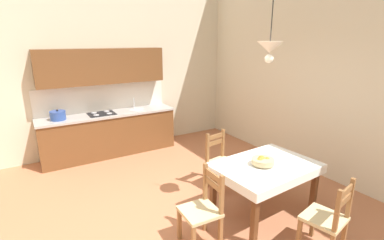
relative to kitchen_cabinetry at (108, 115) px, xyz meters
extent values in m
cube|color=#B7704C|center=(0.20, -2.93, -0.91)|extent=(6.14, 6.99, 0.10)
cube|color=beige|center=(0.20, 0.33, 1.29)|extent=(6.14, 0.12, 4.29)
cube|color=beige|center=(3.03, -2.93, 1.29)|extent=(0.12, 6.99, 4.29)
cube|color=brown|center=(0.01, -0.04, -0.43)|extent=(2.72, 0.60, 0.86)
cube|color=#ADA8A3|center=(0.01, -0.05, 0.02)|extent=(2.75, 0.63, 0.04)
cube|color=white|center=(0.01, 0.26, 0.32)|extent=(2.72, 0.01, 0.55)
cube|color=brown|center=(0.01, 0.09, 0.99)|extent=(2.50, 0.34, 0.70)
cube|color=black|center=(0.01, -0.31, -0.81)|extent=(2.68, 0.02, 0.09)
cylinder|color=silver|center=(0.62, -0.04, 0.04)|extent=(0.34, 0.34, 0.02)
cylinder|color=silver|center=(0.62, 0.10, 0.15)|extent=(0.02, 0.02, 0.22)
cube|color=black|center=(-0.13, -0.04, 0.05)|extent=(0.52, 0.42, 0.01)
cylinder|color=silver|center=(-0.26, -0.14, 0.06)|extent=(0.11, 0.11, 0.01)
cylinder|color=silver|center=(0.00, -0.14, 0.06)|extent=(0.11, 0.11, 0.01)
cylinder|color=silver|center=(-0.26, 0.06, 0.06)|extent=(0.11, 0.11, 0.01)
cylinder|color=silver|center=(0.00, 0.06, 0.06)|extent=(0.11, 0.11, 0.01)
cylinder|color=#2D4C9E|center=(-0.95, -0.06, 0.12)|extent=(0.28, 0.28, 0.15)
cylinder|color=#2D4C9E|center=(-0.95, -0.06, 0.20)|extent=(0.29, 0.29, 0.02)
sphere|color=black|center=(-0.95, -0.06, 0.23)|extent=(0.04, 0.04, 0.04)
cube|color=brown|center=(1.22, -3.31, -0.12)|extent=(1.34, 0.97, 0.02)
cube|color=brown|center=(0.66, -3.73, -0.49)|extent=(0.07, 0.07, 0.73)
cube|color=brown|center=(1.83, -3.67, -0.49)|extent=(0.07, 0.07, 0.73)
cube|color=brown|center=(0.62, -2.96, -0.49)|extent=(0.07, 0.07, 0.73)
cube|color=brown|center=(1.79, -2.89, -0.49)|extent=(0.07, 0.07, 0.73)
cube|color=white|center=(1.22, -3.31, -0.10)|extent=(1.40, 1.03, 0.00)
cube|color=white|center=(1.25, -3.79, -0.17)|extent=(1.35, 0.08, 0.12)
cube|color=white|center=(1.20, -2.83, -0.17)|extent=(1.35, 0.08, 0.12)
cube|color=white|center=(0.55, -3.35, -0.17)|extent=(0.06, 0.96, 0.12)
cube|color=white|center=(1.90, -3.27, -0.17)|extent=(0.06, 0.96, 0.12)
cube|color=#D1BC89|center=(0.13, -3.37, -0.43)|extent=(0.44, 0.44, 0.04)
cube|color=olive|center=(-0.04, -3.18, -0.65)|extent=(0.05, 0.05, 0.41)
cube|color=olive|center=(0.30, -3.56, -0.39)|extent=(0.05, 0.05, 0.93)
cube|color=olive|center=(0.32, -3.20, -0.39)|extent=(0.05, 0.05, 0.93)
cube|color=olive|center=(0.31, -3.38, -0.01)|extent=(0.04, 0.32, 0.07)
cube|color=olive|center=(0.31, -3.38, -0.12)|extent=(0.04, 0.32, 0.07)
cube|color=#D1BC89|center=(1.18, -2.43, -0.43)|extent=(0.48, 0.48, 0.04)
cube|color=olive|center=(1.38, -2.58, -0.65)|extent=(0.05, 0.05, 0.41)
cube|color=olive|center=(1.03, -2.64, -0.65)|extent=(0.05, 0.05, 0.41)
cube|color=olive|center=(1.32, -2.22, -0.39)|extent=(0.05, 0.05, 0.93)
cube|color=olive|center=(0.97, -2.28, -0.39)|extent=(0.05, 0.05, 0.93)
cube|color=olive|center=(1.15, -2.25, -0.01)|extent=(0.32, 0.08, 0.07)
cube|color=olive|center=(1.15, -2.25, -0.12)|extent=(0.32, 0.08, 0.07)
cube|color=#D1BC89|center=(1.26, -4.21, -0.43)|extent=(0.50, 0.50, 0.04)
cube|color=olive|center=(1.04, -4.07, -0.65)|extent=(0.05, 0.05, 0.41)
cube|color=olive|center=(1.40, -3.99, -0.65)|extent=(0.05, 0.05, 0.41)
cube|color=olive|center=(1.12, -4.42, -0.39)|extent=(0.05, 0.05, 0.93)
cube|color=olive|center=(1.47, -4.34, -0.39)|extent=(0.05, 0.05, 0.93)
cube|color=olive|center=(1.30, -4.38, -0.01)|extent=(0.32, 0.09, 0.07)
cube|color=olive|center=(1.30, -4.38, -0.12)|extent=(0.32, 0.09, 0.07)
cylinder|color=tan|center=(1.16, -3.32, -0.09)|extent=(0.16, 0.17, 0.02)
cylinder|color=tan|center=(1.16, -3.32, -0.04)|extent=(0.30, 0.30, 0.07)
sphere|color=orange|center=(1.11, -3.31, -0.03)|extent=(0.09, 0.09, 0.09)
sphere|color=orange|center=(1.21, -3.34, -0.04)|extent=(0.08, 0.08, 0.08)
sphere|color=orange|center=(1.16, -3.29, -0.03)|extent=(0.10, 0.10, 0.10)
cylinder|color=black|center=(1.20, -3.26, 1.75)|extent=(0.01, 0.01, 0.57)
cone|color=silver|center=(1.20, -3.26, 1.43)|extent=(0.32, 0.32, 0.14)
sphere|color=white|center=(1.20, -3.26, 1.29)|extent=(0.11, 0.11, 0.11)
camera|label=1|loc=(-1.45, -5.81, 1.52)|focal=26.57mm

